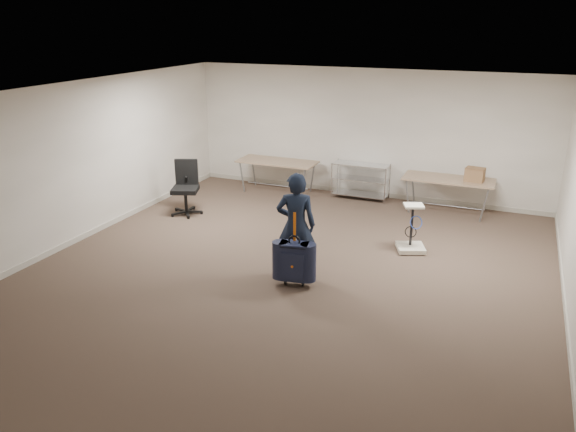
% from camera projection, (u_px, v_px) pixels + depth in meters
% --- Properties ---
extents(ground, '(9.00, 9.00, 0.00)m').
position_uv_depth(ground, '(287.00, 273.00, 8.85)').
color(ground, '#433329').
rests_on(ground, ground).
extents(room_shell, '(8.00, 9.00, 9.00)m').
position_uv_depth(room_shell, '(317.00, 240.00, 10.04)').
color(room_shell, beige).
rests_on(room_shell, ground).
extents(folding_table_left, '(1.80, 0.75, 0.73)m').
position_uv_depth(folding_table_left, '(277.00, 163.00, 12.75)').
color(folding_table_left, '#92745A').
rests_on(folding_table_left, ground).
extents(folding_table_right, '(1.80, 0.75, 0.73)m').
position_uv_depth(folding_table_right, '(449.00, 181.00, 11.37)').
color(folding_table_right, '#92745A').
rests_on(folding_table_right, ground).
extents(wire_shelf, '(1.22, 0.47, 0.80)m').
position_uv_depth(wire_shelf, '(361.00, 179.00, 12.36)').
color(wire_shelf, silver).
rests_on(wire_shelf, ground).
extents(person, '(0.70, 0.56, 1.66)m').
position_uv_depth(person, '(296.00, 225.00, 8.53)').
color(person, black).
rests_on(person, ground).
extents(suitcase, '(0.46, 0.31, 1.16)m').
position_uv_depth(suitcase, '(294.00, 261.00, 8.33)').
color(suitcase, black).
rests_on(suitcase, ground).
extents(office_chair, '(0.66, 0.67, 1.09)m').
position_uv_depth(office_chair, '(186.00, 198.00, 11.45)').
color(office_chair, black).
rests_on(office_chair, ground).
extents(equipment_cart, '(0.59, 0.59, 0.84)m').
position_uv_depth(equipment_cart, '(411.00, 239.00, 9.64)').
color(equipment_cart, beige).
rests_on(equipment_cart, ground).
extents(cardboard_box, '(0.39, 0.31, 0.27)m').
position_uv_depth(cardboard_box, '(475.00, 174.00, 11.13)').
color(cardboard_box, '#9F844A').
rests_on(cardboard_box, folding_table_right).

